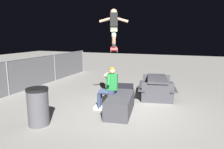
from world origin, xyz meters
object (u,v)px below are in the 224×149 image
Objects in this scene: skater_airborne at (114,26)px; picnic_table_back at (157,84)px; trash_bin at (38,107)px; person_sitting_on_ledge at (109,86)px; kicker_ramp at (121,90)px; ledge_box_main at (120,104)px; skateboard at (114,49)px.

skater_airborne reaches higher than picnic_table_back.
trash_bin is (-3.67, 2.48, 0.00)m from picnic_table_back.
kicker_ramp is (2.19, 0.31, -0.72)m from person_sitting_on_ledge.
ledge_box_main is 1.69m from skateboard.
skater_airborne reaches higher than skateboard.
picnic_table_back is at bearing -99.44° from kicker_ramp.
skateboard is 2.54m from picnic_table_back.
picnic_table_back is 4.43m from trash_bin.
picnic_table_back is (1.77, -1.09, -2.10)m from skater_airborne.
skater_airborne is 3.27m from kicker_ramp.
skateboard reaches higher than trash_bin.
person_sitting_on_ledge is at bearing 147.30° from skater_airborne.
skater_airborne reaches higher than trash_bin.
skateboard reaches higher than picnic_table_back.
ledge_box_main is at bearing -105.60° from person_sitting_on_ledge.
skateboard reaches higher than ledge_box_main.
trash_bin reaches higher than picnic_table_back.
skater_airborne is at bearing 21.57° from skateboard.
kicker_ramp is at bearing 17.80° from ledge_box_main.
person_sitting_on_ledge is at bearing 74.40° from ledge_box_main.
kicker_ramp is (2.02, 0.42, -2.55)m from skater_airborne.
person_sitting_on_ledge is 1.38× the size of trash_bin.
picnic_table_back reaches higher than kicker_ramp.
skateboard is 2.82m from kicker_ramp.
picnic_table_back is (1.94, -1.20, -0.27)m from person_sitting_on_ledge.
picnic_table_back is (1.82, -1.07, -1.42)m from skateboard.
skater_airborne is 0.58× the size of picnic_table_back.
skater_airborne is 1.13× the size of trash_bin.
person_sitting_on_ledge is at bearing 148.21° from picnic_table_back.
person_sitting_on_ledge is 1.34× the size of skateboard.
person_sitting_on_ledge is 2.29m from picnic_table_back.
kicker_ramp is 0.60× the size of picnic_table_back.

